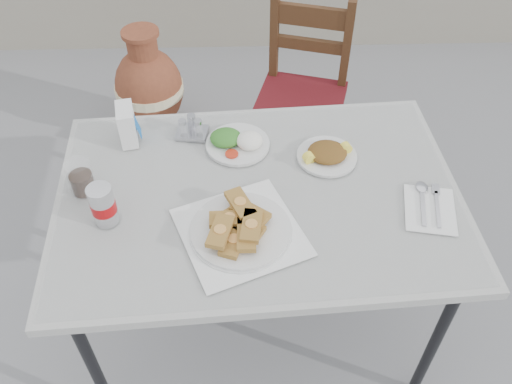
{
  "coord_description": "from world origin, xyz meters",
  "views": [
    {
      "loc": [
        -0.15,
        -1.2,
        2.14
      ],
      "look_at": [
        -0.11,
        0.12,
        0.78
      ],
      "focal_mm": 38.0,
      "sensor_mm": 36.0,
      "label": 1
    }
  ],
  "objects_px": {
    "pide_plate": "(240,226)",
    "salad_chopped_plate": "(327,154)",
    "condiment_caddy": "(192,129)",
    "cafe_table": "(259,204)",
    "cola_glass": "(81,179)",
    "chair": "(302,96)",
    "salad_rice_plate": "(237,141)",
    "soda_can": "(103,205)",
    "napkin_holder": "(127,125)",
    "terracotta_urn": "(149,89)"
  },
  "relations": [
    {
      "from": "pide_plate",
      "to": "salad_chopped_plate",
      "type": "relative_size",
      "value": 2.15
    },
    {
      "from": "pide_plate",
      "to": "condiment_caddy",
      "type": "distance_m",
      "value": 0.51
    },
    {
      "from": "pide_plate",
      "to": "salad_chopped_plate",
      "type": "xyz_separation_m",
      "value": [
        0.31,
        0.34,
        -0.01
      ]
    },
    {
      "from": "cafe_table",
      "to": "pide_plate",
      "type": "height_order",
      "value": "pide_plate"
    },
    {
      "from": "salad_chopped_plate",
      "to": "pide_plate",
      "type": "bearing_deg",
      "value": -132.57
    },
    {
      "from": "cola_glass",
      "to": "chair",
      "type": "distance_m",
      "value": 1.34
    },
    {
      "from": "chair",
      "to": "cola_glass",
      "type": "bearing_deg",
      "value": -114.88
    },
    {
      "from": "salad_rice_plate",
      "to": "cola_glass",
      "type": "xyz_separation_m",
      "value": [
        -0.51,
        -0.22,
        0.03
      ]
    },
    {
      "from": "salad_rice_plate",
      "to": "chair",
      "type": "bearing_deg",
      "value": 66.69
    },
    {
      "from": "soda_can",
      "to": "chair",
      "type": "height_order",
      "value": "soda_can"
    },
    {
      "from": "cafe_table",
      "to": "napkin_holder",
      "type": "relative_size",
      "value": 9.99
    },
    {
      "from": "terracotta_urn",
      "to": "condiment_caddy",
      "type": "bearing_deg",
      "value": -71.53
    },
    {
      "from": "soda_can",
      "to": "cafe_table",
      "type": "bearing_deg",
      "value": 12.73
    },
    {
      "from": "cafe_table",
      "to": "salad_rice_plate",
      "type": "xyz_separation_m",
      "value": [
        -0.07,
        0.24,
        0.08
      ]
    },
    {
      "from": "cola_glass",
      "to": "terracotta_urn",
      "type": "height_order",
      "value": "cola_glass"
    },
    {
      "from": "pide_plate",
      "to": "chair",
      "type": "distance_m",
      "value": 1.26
    },
    {
      "from": "salad_chopped_plate",
      "to": "soda_can",
      "type": "xyz_separation_m",
      "value": [
        -0.74,
        -0.28,
        0.05
      ]
    },
    {
      "from": "cafe_table",
      "to": "pide_plate",
      "type": "xyz_separation_m",
      "value": [
        -0.06,
        -0.17,
        0.09
      ]
    },
    {
      "from": "condiment_caddy",
      "to": "cola_glass",
      "type": "bearing_deg",
      "value": -140.74
    },
    {
      "from": "salad_chopped_plate",
      "to": "soda_can",
      "type": "height_order",
      "value": "soda_can"
    },
    {
      "from": "pide_plate",
      "to": "cola_glass",
      "type": "relative_size",
      "value": 3.81
    },
    {
      "from": "cola_glass",
      "to": "chair",
      "type": "bearing_deg",
      "value": 49.14
    },
    {
      "from": "soda_can",
      "to": "napkin_holder",
      "type": "xyz_separation_m",
      "value": [
        0.02,
        0.4,
        -0.0
      ]
    },
    {
      "from": "chair",
      "to": "terracotta_urn",
      "type": "bearing_deg",
      "value": 173.85
    },
    {
      "from": "pide_plate",
      "to": "soda_can",
      "type": "height_order",
      "value": "soda_can"
    },
    {
      "from": "pide_plate",
      "to": "cafe_table",
      "type": "bearing_deg",
      "value": 70.3
    },
    {
      "from": "cola_glass",
      "to": "chair",
      "type": "height_order",
      "value": "chair"
    },
    {
      "from": "terracotta_urn",
      "to": "cola_glass",
      "type": "bearing_deg",
      "value": -90.15
    },
    {
      "from": "cafe_table",
      "to": "pide_plate",
      "type": "relative_size",
      "value": 3.04
    },
    {
      "from": "pide_plate",
      "to": "condiment_caddy",
      "type": "height_order",
      "value": "condiment_caddy"
    },
    {
      "from": "terracotta_urn",
      "to": "chair",
      "type": "bearing_deg",
      "value": -22.13
    },
    {
      "from": "salad_rice_plate",
      "to": "cafe_table",
      "type": "bearing_deg",
      "value": -73.2
    },
    {
      "from": "salad_rice_plate",
      "to": "cola_glass",
      "type": "bearing_deg",
      "value": -157.26
    },
    {
      "from": "cafe_table",
      "to": "cola_glass",
      "type": "relative_size",
      "value": 11.58
    },
    {
      "from": "soda_can",
      "to": "chair",
      "type": "bearing_deg",
      "value": 56.1
    },
    {
      "from": "salad_rice_plate",
      "to": "terracotta_urn",
      "type": "xyz_separation_m",
      "value": [
        -0.51,
        1.1,
        -0.53
      ]
    },
    {
      "from": "salad_chopped_plate",
      "to": "cola_glass",
      "type": "height_order",
      "value": "cola_glass"
    },
    {
      "from": "napkin_holder",
      "to": "terracotta_urn",
      "type": "distance_m",
      "value": 1.21
    },
    {
      "from": "cafe_table",
      "to": "cola_glass",
      "type": "bearing_deg",
      "value": 177.68
    },
    {
      "from": "cafe_table",
      "to": "soda_can",
      "type": "height_order",
      "value": "soda_can"
    },
    {
      "from": "pide_plate",
      "to": "terracotta_urn",
      "type": "distance_m",
      "value": 1.69
    },
    {
      "from": "cola_glass",
      "to": "chair",
      "type": "xyz_separation_m",
      "value": [
        0.84,
        0.97,
        -0.38
      ]
    },
    {
      "from": "napkin_holder",
      "to": "condiment_caddy",
      "type": "relative_size",
      "value": 1.12
    },
    {
      "from": "napkin_holder",
      "to": "terracotta_urn",
      "type": "relative_size",
      "value": 0.21
    },
    {
      "from": "soda_can",
      "to": "terracotta_urn",
      "type": "xyz_separation_m",
      "value": [
        -0.09,
        1.45,
        -0.58
      ]
    },
    {
      "from": "condiment_caddy",
      "to": "soda_can",
      "type": "bearing_deg",
      "value": -120.85
    },
    {
      "from": "terracotta_urn",
      "to": "pide_plate",
      "type": "bearing_deg",
      "value": -70.96
    },
    {
      "from": "napkin_holder",
      "to": "condiment_caddy",
      "type": "distance_m",
      "value": 0.23
    },
    {
      "from": "pide_plate",
      "to": "napkin_holder",
      "type": "height_order",
      "value": "napkin_holder"
    },
    {
      "from": "chair",
      "to": "salad_rice_plate",
      "type": "bearing_deg",
      "value": -97.34
    }
  ]
}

